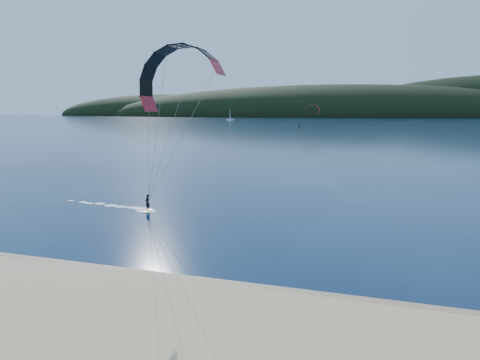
# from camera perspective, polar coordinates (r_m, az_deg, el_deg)

# --- Properties ---
(ground) EXTENTS (1800.00, 1800.00, 0.00)m
(ground) POSITION_cam_1_polar(r_m,az_deg,el_deg) (20.30, -19.79, -18.25)
(ground) COLOR #071334
(ground) RESTS_ON ground
(wet_sand) EXTENTS (220.00, 2.50, 0.10)m
(wet_sand) POSITION_cam_1_polar(r_m,az_deg,el_deg) (23.67, -13.22, -13.65)
(wet_sand) COLOR #83674C
(wet_sand) RESTS_ON ground
(headland) EXTENTS (1200.00, 310.00, 140.00)m
(headland) POSITION_cam_1_polar(r_m,az_deg,el_deg) (759.71, 15.73, 8.61)
(headland) COLOR black
(headland) RESTS_ON ground
(kitesurfer_near) EXTENTS (20.54, 8.24, 14.08)m
(kitesurfer_near) POSITION_cam_1_polar(r_m,az_deg,el_deg) (30.93, -8.62, 11.54)
(kitesurfer_near) COLOR yellow
(kitesurfer_near) RESTS_ON ground
(kitesurfer_far) EXTENTS (11.93, 6.57, 12.60)m
(kitesurfer_far) POSITION_cam_1_polar(r_m,az_deg,el_deg) (218.87, 10.12, 9.48)
(kitesurfer_far) COLOR yellow
(kitesurfer_far) RESTS_ON ground
(sailboat) EXTENTS (8.44, 5.21, 11.74)m
(sailboat) POSITION_cam_1_polar(r_m,az_deg,el_deg) (436.95, -1.43, 8.56)
(sailboat) COLOR white
(sailboat) RESTS_ON ground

